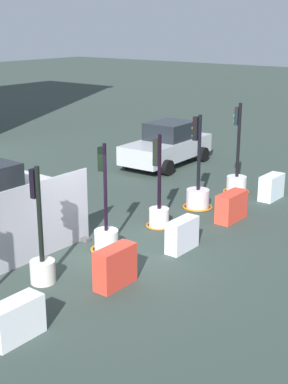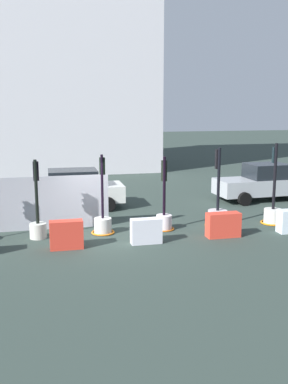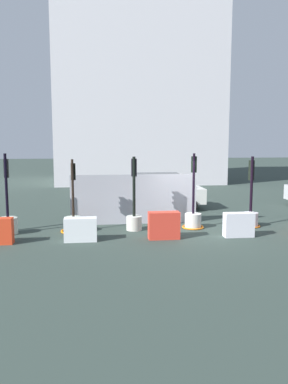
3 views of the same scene
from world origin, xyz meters
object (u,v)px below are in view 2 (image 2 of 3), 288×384
(traffic_light_5, at_px, (217,213))
(construction_barrier_3, at_px, (146,231))
(traffic_light_3, at_px, (103,221))
(traffic_light_2, at_px, (38,221))
(car_silver_hatchback, at_px, (263,183))
(traffic_light_4, at_px, (164,215))
(construction_barrier_2, at_px, (66,235))
(construction_barrier_4, at_px, (223,225))
(car_white_van, at_px, (75,189))
(traffic_light_6, at_px, (273,211))

(traffic_light_5, xyz_separation_m, construction_barrier_3, (-3.09, -1.51, -0.07))
(traffic_light_3, height_order, traffic_light_5, traffic_light_5)
(traffic_light_2, relative_size, traffic_light_3, 0.96)
(traffic_light_2, bearing_deg, car_silver_hatchback, 21.25)
(traffic_light_3, height_order, traffic_light_4, traffic_light_3)
(traffic_light_3, xyz_separation_m, traffic_light_5, (4.29, 0.01, 0.03))
(construction_barrier_2, relative_size, construction_barrier_4, 0.90)
(car_silver_hatchback, bearing_deg, construction_barrier_3, -141.96)
(construction_barrier_2, relative_size, construction_barrier_3, 1.03)
(traffic_light_4, relative_size, traffic_light_5, 0.91)
(construction_barrier_4, distance_m, car_silver_hatchback, 6.85)
(traffic_light_4, bearing_deg, car_silver_hatchback, 33.69)
(traffic_light_5, distance_m, car_white_van, 6.44)
(traffic_light_2, distance_m, construction_barrier_3, 3.70)
(traffic_light_2, distance_m, construction_barrier_2, 1.65)
(construction_barrier_3, bearing_deg, traffic_light_6, 14.40)
(traffic_light_6, height_order, construction_barrier_4, traffic_light_6)
(traffic_light_6, xyz_separation_m, construction_barrier_3, (-5.27, -1.35, -0.06))
(traffic_light_3, distance_m, construction_barrier_4, 4.17)
(traffic_light_3, distance_m, car_white_van, 4.24)
(traffic_light_3, relative_size, car_silver_hatchback, 0.63)
(traffic_light_5, height_order, traffic_light_6, traffic_light_6)
(traffic_light_6, bearing_deg, construction_barrier_2, -170.38)
(traffic_light_3, xyz_separation_m, construction_barrier_4, (3.93, -1.38, -0.04))
(construction_barrier_2, bearing_deg, construction_barrier_3, -0.61)
(traffic_light_5, xyz_separation_m, construction_barrier_2, (-5.65, -1.49, -0.03))
(traffic_light_5, distance_m, construction_barrier_3, 3.44)
(traffic_light_3, bearing_deg, construction_barrier_3, -51.35)
(traffic_light_2, relative_size, construction_barrier_2, 2.59)
(traffic_light_4, distance_m, car_silver_hatchback, 7.18)
(car_white_van, bearing_deg, construction_barrier_4, -50.87)
(car_silver_hatchback, xyz_separation_m, car_white_van, (-8.79, 0.22, 0.02))
(construction_barrier_2, bearing_deg, traffic_light_5, 14.75)
(traffic_light_4, relative_size, traffic_light_6, 0.87)
(car_white_van, bearing_deg, traffic_light_4, -56.10)
(construction_barrier_4, bearing_deg, traffic_light_6, 25.92)
(construction_barrier_4, height_order, car_white_van, car_white_van)
(traffic_light_4, bearing_deg, construction_barrier_4, -38.72)
(traffic_light_3, relative_size, traffic_light_4, 1.05)
(traffic_light_2, xyz_separation_m, traffic_light_5, (6.51, 0.09, -0.12))
(traffic_light_3, relative_size, traffic_light_5, 0.95)
(traffic_light_2, distance_m, traffic_light_4, 4.44)
(traffic_light_6, distance_m, car_silver_hatchback, 4.47)
(construction_barrier_4, bearing_deg, traffic_light_5, 75.42)
(traffic_light_4, xyz_separation_m, construction_barrier_4, (1.71, -1.37, -0.11))
(traffic_light_2, height_order, construction_barrier_2, traffic_light_2)
(traffic_light_6, distance_m, construction_barrier_2, 7.94)
(traffic_light_6, height_order, car_white_van, traffic_light_6)
(traffic_light_2, height_order, traffic_light_6, traffic_light_6)
(construction_barrier_3, xyz_separation_m, car_white_van, (-1.80, 5.68, 0.43))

